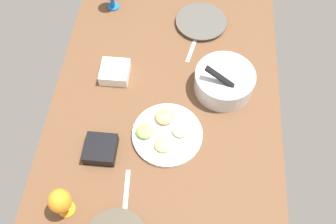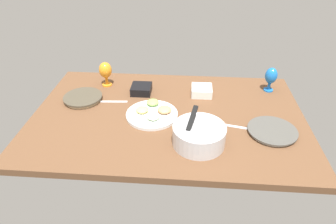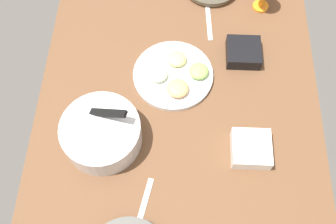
% 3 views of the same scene
% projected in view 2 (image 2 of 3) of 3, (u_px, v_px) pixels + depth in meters
% --- Properties ---
extents(ground_plane, '(1.60, 1.04, 0.04)m').
position_uv_depth(ground_plane, '(168.00, 117.00, 1.78)').
color(ground_plane, brown).
extents(dinner_plate_left, '(0.27, 0.27, 0.02)m').
position_uv_depth(dinner_plate_left, '(272.00, 131.00, 1.61)').
color(dinner_plate_left, silver).
rests_on(dinner_plate_left, ground_plane).
extents(dinner_plate_right, '(0.24, 0.24, 0.03)m').
position_uv_depth(dinner_plate_right, '(83.00, 98.00, 1.90)').
color(dinner_plate_right, beige).
rests_on(dinner_plate_right, ground_plane).
extents(mixing_bowl, '(0.27, 0.27, 0.18)m').
position_uv_depth(mixing_bowl, '(199.00, 135.00, 1.51)').
color(mixing_bowl, silver).
rests_on(mixing_bowl, ground_plane).
extents(fruit_platter, '(0.30, 0.30, 0.05)m').
position_uv_depth(fruit_platter, '(153.00, 113.00, 1.75)').
color(fruit_platter, silver).
rests_on(fruit_platter, ground_plane).
extents(hurricane_glass_orange, '(0.09, 0.09, 0.17)m').
position_uv_depth(hurricane_glass_orange, '(106.00, 71.00, 2.01)').
color(hurricane_glass_orange, orange).
rests_on(hurricane_glass_orange, ground_plane).
extents(hurricane_glass_blue, '(0.08, 0.08, 0.17)m').
position_uv_depth(hurricane_glass_blue, '(271.00, 77.00, 1.95)').
color(hurricane_glass_blue, blue).
rests_on(hurricane_glass_blue, ground_plane).
extents(square_bowl_white, '(0.13, 0.13, 0.05)m').
position_uv_depth(square_bowl_white, '(202.00, 90.00, 1.95)').
color(square_bowl_white, white).
rests_on(square_bowl_white, ground_plane).
extents(square_bowl_black, '(0.13, 0.13, 0.05)m').
position_uv_depth(square_bowl_black, '(141.00, 89.00, 1.97)').
color(square_bowl_black, black).
rests_on(square_bowl_black, ground_plane).
extents(fork_by_left_plate, '(0.18, 0.06, 0.01)m').
position_uv_depth(fork_by_left_plate, '(238.00, 127.00, 1.66)').
color(fork_by_left_plate, silver).
rests_on(fork_by_left_plate, ground_plane).
extents(fork_by_right_plate, '(0.18, 0.03, 0.01)m').
position_uv_depth(fork_by_right_plate, '(113.00, 101.00, 1.89)').
color(fork_by_right_plate, silver).
rests_on(fork_by_right_plate, ground_plane).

